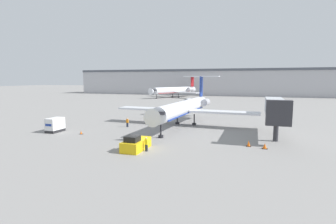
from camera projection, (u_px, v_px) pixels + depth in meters
The scene contains 12 objects.
ground_plane at pixel (141, 149), 33.43m from camera, with size 600.00×600.00×0.00m, color gray.
terminal_building at pixel (229, 82), 145.57m from camera, with size 180.00×16.80×14.50m.
airplane_main at pixel (184, 107), 50.60m from camera, with size 28.05×29.05×9.68m.
pushback_tug at pixel (136, 144), 33.22m from camera, with size 2.25×4.83×1.99m.
luggage_cart at pixel (55, 125), 44.40m from camera, with size 1.78×3.03×2.40m.
worker_near_tug at pixel (146, 144), 32.50m from camera, with size 0.40×0.25×1.76m.
worker_by_wing at pixel (127, 122), 49.01m from camera, with size 0.40×0.24×1.69m.
traffic_cone_left at pixel (81, 132), 42.66m from camera, with size 0.51×0.51×0.60m.
traffic_cone_right at pixel (249, 144), 34.88m from camera, with size 0.60×0.60×0.80m.
traffic_cone_mid at pixel (265, 146), 33.72m from camera, with size 0.70×0.70×0.73m.
airplane_parked_far_left at pixel (174, 90), 128.18m from camera, with size 28.48×28.64×10.21m.
jet_bridge at pixel (275, 109), 39.95m from camera, with size 3.20×13.68×6.19m.
Camera 1 is at (13.55, -29.83, 8.91)m, focal length 28.00 mm.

